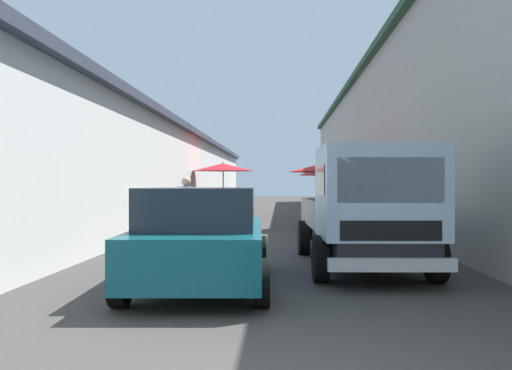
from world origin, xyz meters
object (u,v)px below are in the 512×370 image
at_px(fruit_stall_mid_lane, 331,173).
at_px(hatchback_car, 202,236).
at_px(delivery_truck, 369,212).
at_px(vendor_by_crates, 186,207).
at_px(fruit_stall_near_right, 224,175).
at_px(fruit_stall_far_right, 326,177).

bearing_deg(fruit_stall_mid_lane, hatchback_car, 163.35).
bearing_deg(delivery_truck, vendor_by_crates, 48.27).
distance_m(fruit_stall_near_right, fruit_stall_mid_lane, 6.88).
bearing_deg(fruit_stall_far_right, fruit_stall_near_right, 83.80).
xyz_separation_m(fruit_stall_near_right, fruit_stall_far_right, (-0.48, -4.40, -0.11)).
bearing_deg(vendor_by_crates, fruit_stall_far_right, -22.35).
relative_size(fruit_stall_far_right, vendor_by_crates, 1.40).
distance_m(fruit_stall_near_right, vendor_by_crates, 10.52).
bearing_deg(hatchback_car, fruit_stall_near_right, 5.11).
bearing_deg(fruit_stall_near_right, fruit_stall_mid_lane, -143.46).
bearing_deg(vendor_by_crates, fruit_stall_mid_lane, -37.57).
relative_size(fruit_stall_near_right, vendor_by_crates, 1.60).
bearing_deg(fruit_stall_mid_lane, vendor_by_crates, 142.43).
bearing_deg(fruit_stall_far_right, vendor_by_crates, 157.65).
distance_m(fruit_stall_far_right, vendor_by_crates, 10.84).
xyz_separation_m(fruit_stall_far_right, fruit_stall_mid_lane, (-5.05, 0.31, 0.06)).
relative_size(fruit_stall_mid_lane, vendor_by_crates, 1.66).
bearing_deg(delivery_truck, fruit_stall_near_right, 15.98).
xyz_separation_m(fruit_stall_near_right, hatchback_car, (-14.81, -1.32, -1.14)).
height_order(fruit_stall_far_right, hatchback_car, fruit_stall_far_right).
distance_m(fruit_stall_near_right, hatchback_car, 14.91).
bearing_deg(vendor_by_crates, fruit_stall_near_right, 1.60).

